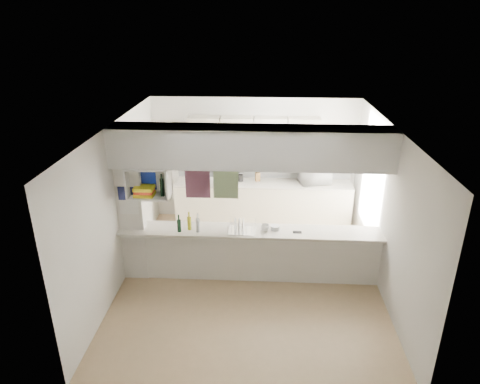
# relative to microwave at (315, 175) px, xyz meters

# --- Properties ---
(floor) EXTENTS (4.80, 4.80, 0.00)m
(floor) POSITION_rel_microwave_xyz_m (-1.24, -2.13, -1.09)
(floor) COLOR tan
(floor) RESTS_ON ground
(ceiling) EXTENTS (4.80, 4.80, 0.00)m
(ceiling) POSITION_rel_microwave_xyz_m (-1.24, -2.13, 1.51)
(ceiling) COLOR white
(ceiling) RESTS_ON wall_back
(wall_back) EXTENTS (4.20, 0.00, 4.20)m
(wall_back) POSITION_rel_microwave_xyz_m (-1.24, 0.27, 0.21)
(wall_back) COLOR silver
(wall_back) RESTS_ON floor
(wall_left) EXTENTS (0.00, 4.80, 4.80)m
(wall_left) POSITION_rel_microwave_xyz_m (-3.34, -2.13, 0.21)
(wall_left) COLOR silver
(wall_left) RESTS_ON floor
(wall_right) EXTENTS (0.00, 4.80, 4.80)m
(wall_right) POSITION_rel_microwave_xyz_m (0.86, -2.13, 0.21)
(wall_right) COLOR silver
(wall_right) RESTS_ON floor
(servery_partition) EXTENTS (4.20, 0.50, 2.60)m
(servery_partition) POSITION_rel_microwave_xyz_m (-1.42, -2.13, 0.57)
(servery_partition) COLOR silver
(servery_partition) RESTS_ON floor
(cubby_shelf) EXTENTS (0.65, 0.35, 0.50)m
(cubby_shelf) POSITION_rel_microwave_xyz_m (-2.81, -2.20, 0.62)
(cubby_shelf) COLOR white
(cubby_shelf) RESTS_ON bulkhead
(kitchen_run) EXTENTS (3.60, 0.63, 2.24)m
(kitchen_run) POSITION_rel_microwave_xyz_m (-1.08, 0.01, -0.26)
(kitchen_run) COLOR beige
(kitchen_run) RESTS_ON floor
(microwave) EXTENTS (0.68, 0.54, 0.33)m
(microwave) POSITION_rel_microwave_xyz_m (0.00, 0.00, 0.00)
(microwave) COLOR white
(microwave) RESTS_ON bench_top
(bowl) EXTENTS (0.24, 0.24, 0.06)m
(bowl) POSITION_rel_microwave_xyz_m (0.00, 0.03, 0.20)
(bowl) COLOR navy
(bowl) RESTS_ON microwave
(dish_rack) EXTENTS (0.44, 0.34, 0.23)m
(dish_rack) POSITION_rel_microwave_xyz_m (-1.38, -2.18, -0.08)
(dish_rack) COLOR silver
(dish_rack) RESTS_ON breakfast_bar
(cup) EXTENTS (0.16, 0.16, 0.11)m
(cup) POSITION_rel_microwave_xyz_m (-1.00, -2.17, -0.10)
(cup) COLOR white
(cup) RESTS_ON dish_rack
(wine_bottles) EXTENTS (0.36, 0.14, 0.32)m
(wine_bottles) POSITION_rel_microwave_xyz_m (-2.21, -2.22, -0.05)
(wine_bottles) COLOR black
(wine_bottles) RESTS_ON breakfast_bar
(plastic_tubs) EXTENTS (0.49, 0.18, 0.07)m
(plastic_tubs) POSITION_rel_microwave_xyz_m (-0.82, -2.11, -0.13)
(plastic_tubs) COLOR silver
(plastic_tubs) RESTS_ON breakfast_bar
(utensil_jar) EXTENTS (0.10, 0.10, 0.14)m
(utensil_jar) POSITION_rel_microwave_xyz_m (-1.51, 0.02, -0.09)
(utensil_jar) COLOR black
(utensil_jar) RESTS_ON bench_top
(knife_block) EXTENTS (0.11, 0.10, 0.19)m
(knife_block) POSITION_rel_microwave_xyz_m (-1.16, 0.05, -0.07)
(knife_block) COLOR brown
(knife_block) RESTS_ON bench_top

